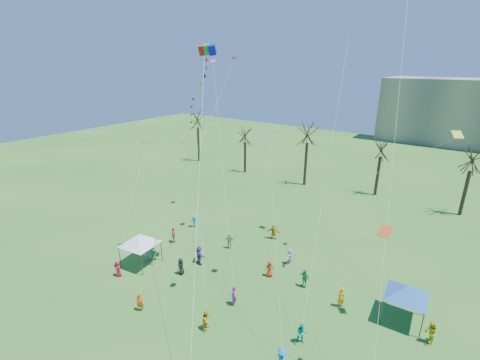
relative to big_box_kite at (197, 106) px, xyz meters
The scene contains 7 objects.
ground 17.74m from the big_box_kite, 53.42° to the right, with size 160.00×160.00×0.00m, color #286921.
bare_tree_row 29.83m from the big_box_kite, 82.38° to the left, with size 70.46×8.49×10.66m.
big_box_kite is the anchor object (origin of this frame).
canopy_tent_white 14.28m from the big_box_kite, 158.42° to the right, with size 4.18×4.18×3.16m.
canopy_tent_blue 21.19m from the big_box_kite, 15.17° to the left, with size 4.07×4.07×3.06m.
festival_crowd 15.16m from the big_box_kite, ahead, with size 26.42×16.95×1.81m.
small_kites_aloft 6.52m from the big_box_kite, 39.46° to the left, with size 26.25×17.02×32.73m.
Camera 1 is at (12.93, -12.55, 18.67)m, focal length 25.00 mm.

